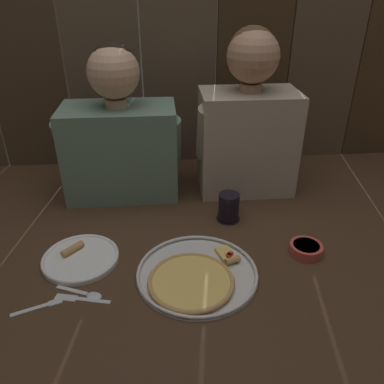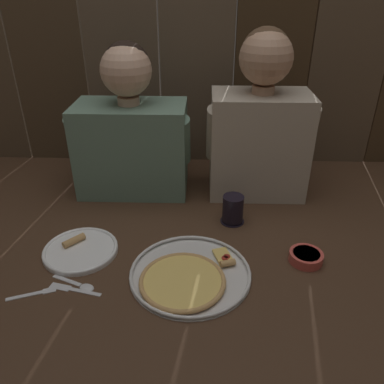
{
  "view_description": "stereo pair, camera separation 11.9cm",
  "coord_description": "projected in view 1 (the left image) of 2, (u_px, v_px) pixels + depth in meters",
  "views": [
    {
      "loc": [
        -0.09,
        -0.93,
        0.76
      ],
      "look_at": [
        -0.0,
        0.1,
        0.18
      ],
      "focal_mm": 36.12,
      "sensor_mm": 36.0,
      "label": 1
    },
    {
      "loc": [
        0.03,
        -0.93,
        0.76
      ],
      "look_at": [
        -0.0,
        0.1,
        0.18
      ],
      "focal_mm": 36.12,
      "sensor_mm": 36.0,
      "label": 2
    }
  ],
  "objects": [
    {
      "name": "ground_plane",
      "position": [
        195.0,
        259.0,
        1.19
      ],
      "size": [
        3.2,
        3.2,
        0.0
      ],
      "primitive_type": "plane",
      "color": "#422B1C"
    },
    {
      "name": "diner_right",
      "position": [
        248.0,
        121.0,
        1.46
      ],
      "size": [
        0.4,
        0.22,
        0.62
      ],
      "color": "#B2A38E",
      "rests_on": "ground"
    },
    {
      "name": "drinking_glass",
      "position": [
        229.0,
        207.0,
        1.36
      ],
      "size": [
        0.08,
        0.08,
        0.1
      ],
      "color": "black",
      "rests_on": "ground"
    },
    {
      "name": "table_knife",
      "position": [
        82.0,
        299.0,
        1.04
      ],
      "size": [
        0.15,
        0.05,
        0.01
      ],
      "color": "silver",
      "rests_on": "ground"
    },
    {
      "name": "table_spoon",
      "position": [
        87.0,
        293.0,
        1.05
      ],
      "size": [
        0.14,
        0.07,
        0.01
      ],
      "color": "silver",
      "rests_on": "ground"
    },
    {
      "name": "table_fork",
      "position": [
        39.0,
        307.0,
        1.01
      ],
      "size": [
        0.13,
        0.06,
        0.01
      ],
      "color": "silver",
      "rests_on": "ground"
    },
    {
      "name": "dipping_bowl",
      "position": [
        306.0,
        249.0,
        1.2
      ],
      "size": [
        0.1,
        0.1,
        0.03
      ],
      "color": "#CC4C42",
      "rests_on": "ground"
    },
    {
      "name": "diner_left",
      "position": [
        119.0,
        134.0,
        1.44
      ],
      "size": [
        0.45,
        0.23,
        0.57
      ],
      "color": "slate",
      "rests_on": "ground"
    },
    {
      "name": "pizza_tray",
      "position": [
        195.0,
        276.0,
        1.11
      ],
      "size": [
        0.35,
        0.35,
        0.03
      ],
      "color": "silver",
      "rests_on": "ground"
    },
    {
      "name": "dinner_plate",
      "position": [
        80.0,
        258.0,
        1.18
      ],
      "size": [
        0.23,
        0.23,
        0.03
      ],
      "color": "white",
      "rests_on": "ground"
    }
  ]
}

